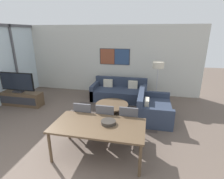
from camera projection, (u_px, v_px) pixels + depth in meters
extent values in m
cube|color=silver|center=(106.00, 60.00, 7.34)|extent=(7.69, 0.06, 2.80)
cube|color=#2D2D33|center=(115.00, 57.00, 7.18)|extent=(1.26, 0.01, 0.66)
cube|color=brown|center=(107.00, 57.00, 7.24)|extent=(0.59, 0.02, 0.62)
cube|color=navy|center=(122.00, 57.00, 7.12)|extent=(0.59, 0.02, 0.62)
cube|color=#515156|center=(15.00, 62.00, 6.79)|extent=(0.07, 0.08, 2.80)
cube|color=#473D38|center=(112.00, 115.00, 5.60)|extent=(2.79, 1.63, 0.01)
cube|color=brown|center=(20.00, 98.00, 6.30)|extent=(1.69, 0.42, 0.49)
cube|color=#2D2D33|center=(16.00, 101.00, 6.10)|extent=(1.56, 0.01, 0.27)
cube|color=#2D2D33|center=(19.00, 91.00, 6.21)|extent=(0.36, 0.20, 0.05)
cube|color=#2D2D33|center=(18.00, 90.00, 6.19)|extent=(0.06, 0.03, 0.08)
cube|color=black|center=(17.00, 81.00, 6.10)|extent=(1.30, 0.04, 0.64)
cube|color=black|center=(16.00, 82.00, 6.08)|extent=(1.21, 0.01, 0.58)
cube|color=#2D384C|center=(119.00, 94.00, 6.79)|extent=(2.09, 0.99, 0.42)
cube|color=#2D384C|center=(121.00, 87.00, 7.11)|extent=(2.09, 0.16, 0.80)
cube|color=#2D384C|center=(95.00, 91.00, 6.95)|extent=(0.14, 0.99, 0.60)
cube|color=#2D384C|center=(145.00, 94.00, 6.56)|extent=(0.14, 0.99, 0.60)
cube|color=beige|center=(108.00, 83.00, 6.99)|extent=(0.36, 0.12, 0.30)
cube|color=beige|center=(133.00, 85.00, 6.79)|extent=(0.36, 0.12, 0.30)
cube|color=#2D384C|center=(154.00, 111.00, 5.37)|extent=(0.99, 1.53, 0.42)
cube|color=#2D384C|center=(141.00, 104.00, 5.39)|extent=(0.16, 1.53, 0.80)
cube|color=#2D384C|center=(155.00, 119.00, 4.70)|extent=(0.99, 0.14, 0.60)
cube|color=#2D384C|center=(154.00, 100.00, 5.98)|extent=(0.99, 0.14, 0.60)
cube|color=beige|center=(147.00, 104.00, 4.98)|extent=(0.12, 0.36, 0.30)
cylinder|color=brown|center=(112.00, 114.00, 5.59)|extent=(0.46, 0.46, 0.03)
cylinder|color=brown|center=(112.00, 110.00, 5.55)|extent=(0.18, 0.18, 0.33)
cylinder|color=brown|center=(112.00, 105.00, 5.49)|extent=(1.03, 1.03, 0.04)
cube|color=brown|center=(98.00, 126.00, 3.57)|extent=(1.90, 0.96, 0.04)
cylinder|color=brown|center=(50.00, 148.00, 3.47)|extent=(0.06, 0.06, 0.69)
cylinder|color=brown|center=(140.00, 161.00, 3.12)|extent=(0.06, 0.06, 0.69)
cylinder|color=brown|center=(69.00, 126.00, 4.25)|extent=(0.06, 0.06, 0.69)
cylinder|color=brown|center=(142.00, 135.00, 3.90)|extent=(0.06, 0.06, 0.69)
cube|color=#4C4C51|center=(86.00, 118.00, 4.44)|extent=(0.46, 0.46, 0.06)
cube|color=#4C4C51|center=(82.00, 112.00, 4.17)|extent=(0.42, 0.05, 0.45)
cylinder|color=brown|center=(76.00, 129.00, 4.37)|extent=(0.04, 0.04, 0.41)
cylinder|color=brown|center=(91.00, 131.00, 4.29)|extent=(0.04, 0.04, 0.41)
cylinder|color=brown|center=(82.00, 122.00, 4.74)|extent=(0.04, 0.04, 0.41)
cylinder|color=brown|center=(96.00, 123.00, 4.66)|extent=(0.04, 0.04, 0.41)
cube|color=#4C4C51|center=(107.00, 120.00, 4.33)|extent=(0.46, 0.46, 0.06)
cube|color=#4C4C51|center=(105.00, 115.00, 4.06)|extent=(0.42, 0.05, 0.45)
cylinder|color=brown|center=(97.00, 132.00, 4.26)|extent=(0.04, 0.04, 0.41)
cylinder|color=brown|center=(113.00, 134.00, 4.18)|extent=(0.04, 0.04, 0.41)
cylinder|color=brown|center=(101.00, 124.00, 4.63)|extent=(0.04, 0.04, 0.41)
cylinder|color=brown|center=(116.00, 125.00, 4.56)|extent=(0.04, 0.04, 0.41)
cube|color=#4C4C51|center=(129.00, 122.00, 4.24)|extent=(0.46, 0.46, 0.06)
cube|color=#4C4C51|center=(128.00, 117.00, 3.97)|extent=(0.42, 0.05, 0.45)
cylinder|color=brown|center=(120.00, 134.00, 4.17)|extent=(0.04, 0.04, 0.41)
cylinder|color=brown|center=(136.00, 136.00, 4.09)|extent=(0.04, 0.04, 0.41)
cylinder|color=brown|center=(122.00, 126.00, 4.54)|extent=(0.04, 0.04, 0.41)
cylinder|color=brown|center=(138.00, 127.00, 4.46)|extent=(0.04, 0.04, 0.41)
cylinder|color=#332D28|center=(108.00, 122.00, 3.59)|extent=(0.31, 0.31, 0.07)
torus|color=#332D28|center=(108.00, 121.00, 3.58)|extent=(0.31, 0.31, 0.02)
cylinder|color=#2D2D33|center=(155.00, 102.00, 6.53)|extent=(0.28, 0.28, 0.02)
cylinder|color=#B7B7BC|center=(157.00, 86.00, 6.32)|extent=(0.03, 0.03, 1.30)
cylinder|color=beige|center=(158.00, 65.00, 6.08)|extent=(0.39, 0.39, 0.22)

